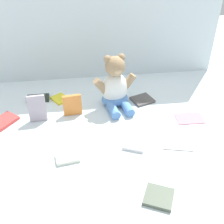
% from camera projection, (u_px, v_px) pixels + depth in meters
% --- Properties ---
extents(ground_plane, '(3.20, 3.20, 0.00)m').
position_uv_depth(ground_plane, '(106.00, 117.00, 1.43)').
color(ground_plane, silver).
extents(backdrop_drape, '(1.48, 0.03, 0.70)m').
position_uv_depth(backdrop_drape, '(96.00, 21.00, 1.60)').
color(backdrop_drape, silver).
rests_on(backdrop_drape, ground_plane).
extents(teddy_bear, '(0.24, 0.23, 0.28)m').
position_uv_depth(teddy_bear, '(115.00, 87.00, 1.47)').
color(teddy_bear, white).
rests_on(teddy_bear, ground_plane).
extents(book_case_0, '(0.09, 0.04, 0.14)m').
position_uv_depth(book_case_0, '(37.00, 108.00, 1.38)').
color(book_case_0, '#A79AA8').
rests_on(book_case_0, ground_plane).
extents(book_case_1, '(0.12, 0.12, 0.01)m').
position_uv_depth(book_case_1, '(60.00, 99.00, 1.57)').
color(book_case_1, yellow).
rests_on(book_case_1, ground_plane).
extents(book_case_2, '(0.14, 0.13, 0.01)m').
position_uv_depth(book_case_2, '(142.00, 100.00, 1.56)').
color(book_case_2, '#4F4948').
rests_on(book_case_2, ground_plane).
extents(book_case_3, '(0.15, 0.11, 0.01)m').
position_uv_depth(book_case_3, '(178.00, 144.00, 1.26)').
color(book_case_3, '#A6A2A1').
rests_on(book_case_3, ground_plane).
extents(book_case_4, '(0.12, 0.07, 0.02)m').
position_uv_depth(book_case_4, '(38.00, 98.00, 1.57)').
color(book_case_4, black).
rests_on(book_case_4, ground_plane).
extents(book_case_5, '(0.11, 0.08, 0.02)m').
position_uv_depth(book_case_5, '(68.00, 157.00, 1.18)').
color(book_case_5, white).
rests_on(book_case_5, ground_plane).
extents(book_case_6, '(0.14, 0.13, 0.02)m').
position_uv_depth(book_case_6, '(159.00, 197.00, 1.02)').
color(book_case_6, '#505B4B').
rests_on(book_case_6, ground_plane).
extents(book_case_7, '(0.14, 0.10, 0.01)m').
position_uv_depth(book_case_7, '(189.00, 118.00, 1.42)').
color(book_case_7, '#BF7285').
rests_on(book_case_7, ground_plane).
extents(book_case_8, '(0.10, 0.04, 0.11)m').
position_uv_depth(book_case_8, '(72.00, 105.00, 1.43)').
color(book_case_8, orange).
rests_on(book_case_8, ground_plane).
extents(book_case_9, '(0.12, 0.10, 0.02)m').
position_uv_depth(book_case_9, '(134.00, 145.00, 1.25)').
color(book_case_9, white).
rests_on(book_case_9, ground_plane).
extents(book_case_10, '(0.15, 0.16, 0.02)m').
position_uv_depth(book_case_10, '(4.00, 122.00, 1.39)').
color(book_case_10, '#CF3E3A').
rests_on(book_case_10, ground_plane).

